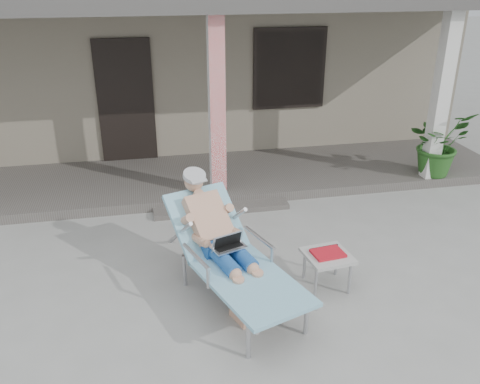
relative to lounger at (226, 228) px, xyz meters
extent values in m
plane|color=#9E9E99|center=(0.29, 0.20, -0.81)|extent=(60.00, 60.00, 0.00)
cube|color=gray|center=(0.29, 6.70, 0.69)|extent=(10.00, 5.00, 3.00)
cube|color=black|center=(-1.01, 4.17, 0.39)|extent=(0.95, 0.06, 2.10)
cube|color=black|center=(1.89, 4.17, 0.84)|extent=(1.20, 0.06, 1.30)
cube|color=black|center=(1.89, 4.16, 0.84)|extent=(1.32, 0.05, 1.42)
cube|color=#605B56|center=(0.29, 3.20, -0.74)|extent=(10.00, 2.00, 0.15)
cube|color=red|center=(0.29, 2.35, 0.64)|extent=(0.22, 0.22, 2.61)
cube|color=silver|center=(3.79, 2.35, 0.64)|extent=(0.22, 0.22, 2.61)
cube|color=#605B56|center=(0.29, 2.05, -0.78)|extent=(2.00, 0.30, 0.07)
cylinder|color=#B7B7BC|center=(0.02, -1.05, -0.62)|extent=(0.05, 0.05, 0.39)
cylinder|color=#B7B7BC|center=(0.65, -0.83, -0.62)|extent=(0.05, 0.05, 0.39)
cylinder|color=#B7B7BC|center=(-0.43, 0.23, -0.62)|extent=(0.05, 0.05, 0.39)
cylinder|color=#B7B7BC|center=(0.19, 0.46, -0.62)|extent=(0.05, 0.05, 0.39)
cube|color=#B7B7BC|center=(0.17, -0.47, -0.41)|extent=(1.05, 1.44, 0.03)
cube|color=#86D0CD|center=(0.17, -0.47, -0.38)|extent=(1.16, 1.51, 0.04)
cube|color=#B7B7BC|center=(-0.15, 0.41, -0.16)|extent=(0.83, 0.80, 0.52)
cube|color=#86D0CD|center=(-0.15, 0.41, -0.12)|extent=(0.95, 0.90, 0.59)
cylinder|color=#B5B5B8|center=(-0.25, 0.70, 0.35)|extent=(0.33, 0.33, 0.14)
cube|color=silver|center=(0.01, -0.04, -0.20)|extent=(0.41, 0.35, 0.25)
cube|color=#B1B0AB|center=(1.13, -0.09, -0.42)|extent=(0.55, 0.55, 0.04)
cylinder|color=#B7B7BC|center=(0.93, -0.28, -0.63)|extent=(0.04, 0.04, 0.37)
cylinder|color=#B7B7BC|center=(1.32, -0.28, -0.63)|extent=(0.04, 0.04, 0.37)
cylinder|color=#B7B7BC|center=(0.93, 0.11, -0.63)|extent=(0.04, 0.04, 0.37)
cylinder|color=#B7B7BC|center=(1.32, 0.11, -0.63)|extent=(0.04, 0.04, 0.37)
cube|color=red|center=(1.13, -0.09, -0.39)|extent=(0.37, 0.29, 0.03)
cube|color=black|center=(1.13, 0.04, -0.39)|extent=(0.34, 0.06, 0.03)
imported|color=#26591E|center=(3.95, 2.45, -0.13)|extent=(1.16, 1.08, 1.07)
camera|label=1|loc=(-0.78, -4.64, 2.51)|focal=38.00mm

